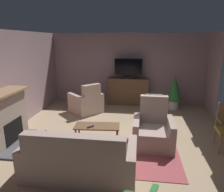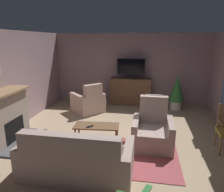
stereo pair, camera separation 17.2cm
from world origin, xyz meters
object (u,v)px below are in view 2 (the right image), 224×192
object	(u,v)px
armchair_near_window	(88,103)
television	(131,68)
tv_remote	(90,126)
sofa_floral	(76,160)
potted_plant_leafy_by_curtain	(177,91)
fireplace	(6,118)
coffee_table	(97,127)
tv_cabinet	(130,92)
armchair_by_fireplace	(152,132)

from	to	relation	value
armchair_near_window	television	bearing A→B (deg)	38.48
tv_remote	sofa_floral	distance (m)	1.21
tv_remote	potted_plant_leafy_by_curtain	world-z (taller)	potted_plant_leafy_by_curtain
fireplace	television	world-z (taller)	television
tv_remote	coffee_table	bearing A→B (deg)	-3.85
tv_cabinet	coffee_table	world-z (taller)	tv_cabinet
fireplace	potted_plant_leafy_by_curtain	bearing A→B (deg)	36.02
fireplace	tv_cabinet	distance (m)	4.39
sofa_floral	fireplace	bearing A→B (deg)	154.04
coffee_table	tv_remote	distance (m)	0.19
armchair_near_window	sofa_floral	bearing A→B (deg)	-77.81
coffee_table	armchair_near_window	size ratio (longest dim) A/B	0.86
tv_remote	fireplace	bearing A→B (deg)	139.50
armchair_near_window	potted_plant_leafy_by_curtain	bearing A→B (deg)	13.87
tv_remote	sofa_floral	size ratio (longest dim) A/B	0.09
sofa_floral	armchair_near_window	distance (m)	3.46
sofa_floral	armchair_near_window	bearing A→B (deg)	102.19
armchair_by_fireplace	potted_plant_leafy_by_curtain	bearing A→B (deg)	72.78
armchair_by_fireplace	sofa_floral	bearing A→B (deg)	-135.42
tv_cabinet	armchair_near_window	bearing A→B (deg)	-140.14
armchair_near_window	armchair_by_fireplace	world-z (taller)	armchair_by_fireplace
fireplace	armchair_by_fireplace	world-z (taller)	fireplace
sofa_floral	potted_plant_leafy_by_curtain	size ratio (longest dim) A/B	1.65
television	tv_remote	world-z (taller)	television
fireplace	armchair_near_window	xyz separation A→B (m)	(1.33, 2.38, -0.27)
television	potted_plant_leafy_by_curtain	distance (m)	1.81
tv_remote	armchair_near_window	bearing A→B (deg)	60.54
tv_cabinet	potted_plant_leafy_by_curtain	world-z (taller)	potted_plant_leafy_by_curtain
fireplace	coffee_table	xyz separation A→B (m)	(2.12, 0.32, -0.22)
fireplace	armchair_near_window	bearing A→B (deg)	60.87
armchair_by_fireplace	potted_plant_leafy_by_curtain	world-z (taller)	potted_plant_leafy_by_curtain
coffee_table	armchair_near_window	distance (m)	2.21
fireplace	armchair_near_window	distance (m)	2.74
armchair_by_fireplace	potted_plant_leafy_by_curtain	xyz separation A→B (m)	(0.86, 2.77, 0.32)
fireplace	tv_cabinet	xyz separation A→B (m)	(2.66, 3.49, -0.12)
potted_plant_leafy_by_curtain	sofa_floral	bearing A→B (deg)	-118.35
tv_remote	potted_plant_leafy_by_curtain	xyz separation A→B (m)	(2.29, 2.91, 0.23)
armchair_near_window	fireplace	bearing A→B (deg)	-119.13
coffee_table	armchair_near_window	world-z (taller)	armchair_near_window
tv_cabinet	coffee_table	bearing A→B (deg)	-99.66
fireplace	television	xyz separation A→B (m)	(2.66, 3.44, 0.79)
television	armchair_near_window	size ratio (longest dim) A/B	0.79
armchair_near_window	armchair_by_fireplace	xyz separation A→B (m)	(2.09, -2.05, 0.02)
armchair_near_window	potted_plant_leafy_by_curtain	world-z (taller)	potted_plant_leafy_by_curtain
tv_cabinet	television	world-z (taller)	television
fireplace	sofa_floral	size ratio (longest dim) A/B	0.72
potted_plant_leafy_by_curtain	armchair_by_fireplace	bearing A→B (deg)	-107.22
television	sofa_floral	xyz separation A→B (m)	(-0.60, -4.44, -1.08)
tv_cabinet	armchair_by_fireplace	distance (m)	3.25
tv_cabinet	tv_remote	distance (m)	3.36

